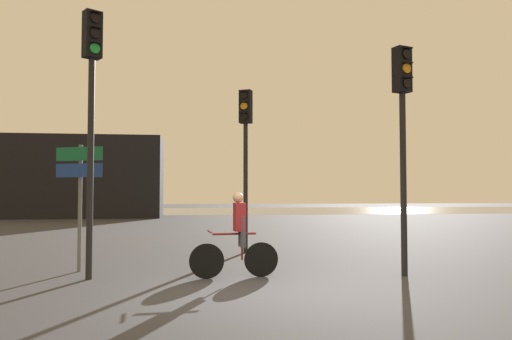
{
  "coord_description": "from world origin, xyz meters",
  "views": [
    {
      "loc": [
        -1.17,
        -7.88,
        1.63
      ],
      "look_at": [
        0.5,
        5.0,
        2.2
      ],
      "focal_mm": 35.0,
      "sensor_mm": 36.0,
      "label": 1
    }
  ],
  "objects_px": {
    "distant_building": "(53,177)",
    "cyclist": "(238,234)",
    "traffic_light_near_right": "(403,116)",
    "traffic_light_center": "(246,139)",
    "traffic_light_near_left": "(92,94)",
    "direction_sign_post": "(79,184)"
  },
  "relations": [
    {
      "from": "distant_building",
      "to": "cyclist",
      "type": "height_order",
      "value": "distant_building"
    },
    {
      "from": "traffic_light_near_right",
      "to": "traffic_light_center",
      "type": "bearing_deg",
      "value": -75.76
    },
    {
      "from": "traffic_light_near_left",
      "to": "direction_sign_post",
      "type": "relative_size",
      "value": 1.95
    },
    {
      "from": "traffic_light_near_right",
      "to": "cyclist",
      "type": "relative_size",
      "value": 2.63
    },
    {
      "from": "cyclist",
      "to": "direction_sign_post",
      "type": "bearing_deg",
      "value": 65.5
    },
    {
      "from": "traffic_light_near_right",
      "to": "cyclist",
      "type": "bearing_deg",
      "value": -22.68
    },
    {
      "from": "traffic_light_near_left",
      "to": "direction_sign_post",
      "type": "bearing_deg",
      "value": -100.53
    },
    {
      "from": "traffic_light_near_left",
      "to": "cyclist",
      "type": "relative_size",
      "value": 2.97
    },
    {
      "from": "distant_building",
      "to": "traffic_light_center",
      "type": "xyz_separation_m",
      "value": [
        10.2,
        -19.81,
        0.48
      ]
    },
    {
      "from": "direction_sign_post",
      "to": "cyclist",
      "type": "bearing_deg",
      "value": -174.79
    },
    {
      "from": "distant_building",
      "to": "traffic_light_near_right",
      "type": "height_order",
      "value": "distant_building"
    },
    {
      "from": "traffic_light_near_left",
      "to": "traffic_light_center",
      "type": "bearing_deg",
      "value": -165.53
    },
    {
      "from": "distant_building",
      "to": "traffic_light_near_left",
      "type": "distance_m",
      "value": 24.5
    },
    {
      "from": "distant_building",
      "to": "cyclist",
      "type": "bearing_deg",
      "value": -67.86
    },
    {
      "from": "traffic_light_near_left",
      "to": "distant_building",
      "type": "bearing_deg",
      "value": -107.15
    },
    {
      "from": "direction_sign_post",
      "to": "distant_building",
      "type": "bearing_deg",
      "value": -49.39
    },
    {
      "from": "traffic_light_center",
      "to": "cyclist",
      "type": "height_order",
      "value": "traffic_light_center"
    },
    {
      "from": "traffic_light_center",
      "to": "traffic_light_near_right",
      "type": "distance_m",
      "value": 4.88
    },
    {
      "from": "distant_building",
      "to": "traffic_light_center",
      "type": "relative_size",
      "value": 3.11
    },
    {
      "from": "direction_sign_post",
      "to": "traffic_light_center",
      "type": "bearing_deg",
      "value": -118.94
    },
    {
      "from": "distant_building",
      "to": "traffic_light_near_right",
      "type": "distance_m",
      "value": 27.14
    },
    {
      "from": "traffic_light_near_left",
      "to": "traffic_light_near_right",
      "type": "bearing_deg",
      "value": 142.87
    }
  ]
}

